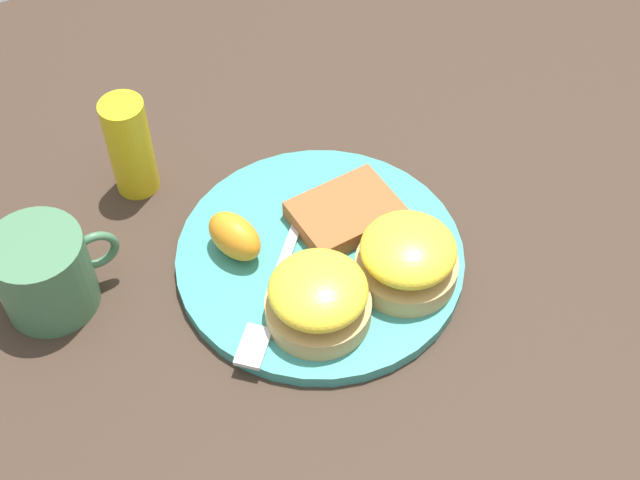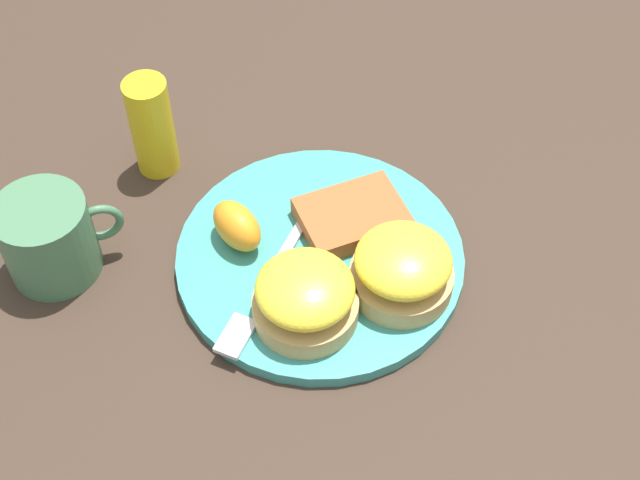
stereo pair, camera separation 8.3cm
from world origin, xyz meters
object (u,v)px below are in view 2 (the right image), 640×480
fork (269,280)px  condiment_bottle (152,126)px  cup (49,238)px  sandwich_benedict_left (305,297)px  orange_wedge (237,226)px  hashbrown_patty (352,217)px  sandwich_benedict_right (402,268)px

fork → condiment_bottle: 0.21m
fork → cup: size_ratio=1.43×
sandwich_benedict_left → orange_wedge: bearing=109.0°
sandwich_benedict_left → fork: sandwich_benedict_left is taller
orange_wedge → cup: (-0.17, 0.04, 0.01)m
orange_wedge → fork: size_ratio=0.36×
hashbrown_patty → fork: hashbrown_patty is taller
hashbrown_patty → cup: bearing=170.1°
cup → condiment_bottle: condiment_bottle is taller
sandwich_benedict_left → orange_wedge: sandwich_benedict_left is taller
fork → condiment_bottle: condiment_bottle is taller
cup → condiment_bottle: 0.16m
sandwich_benedict_left → fork: 0.06m
sandwich_benedict_left → sandwich_benedict_right: 0.09m
sandwich_benedict_left → hashbrown_patty: sandwich_benedict_left is taller
cup → condiment_bottle: (0.12, 0.10, 0.01)m
condiment_bottle → sandwich_benedict_left: bearing=-70.2°
orange_wedge → cup: size_ratio=0.52×
sandwich_benedict_right → hashbrown_patty: bearing=101.0°
hashbrown_patty → fork: 0.11m
hashbrown_patty → condiment_bottle: bearing=137.0°
cup → sandwich_benedict_left: bearing=-33.8°
sandwich_benedict_left → orange_wedge: size_ratio=1.60×
orange_wedge → fork: 0.06m
fork → hashbrown_patty: bearing=23.8°
cup → sandwich_benedict_right: bearing=-24.4°
sandwich_benedict_left → cup: size_ratio=0.83×
sandwich_benedict_right → condiment_bottle: bearing=127.0°
hashbrown_patty → condiment_bottle: size_ratio=0.90×
orange_wedge → condiment_bottle: condiment_bottle is taller
orange_wedge → hashbrown_patty: bearing=-7.1°
sandwich_benedict_left → hashbrown_patty: size_ratio=0.96×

